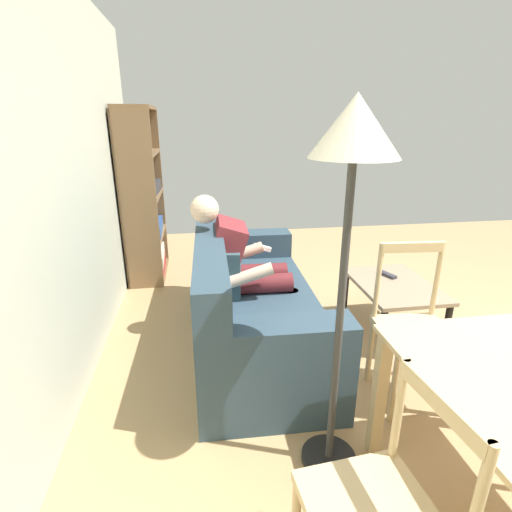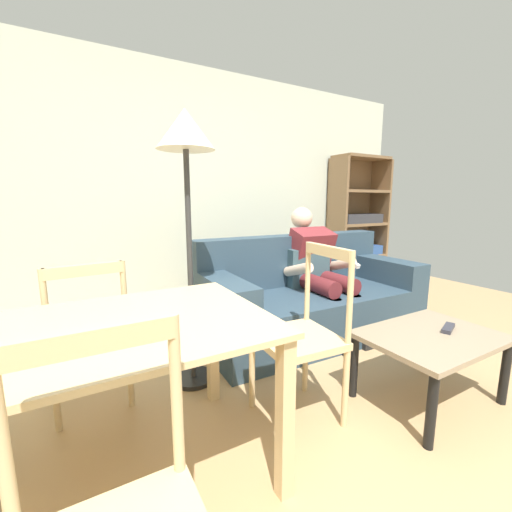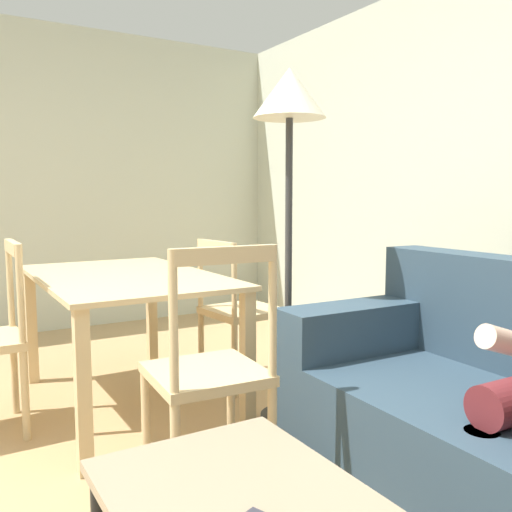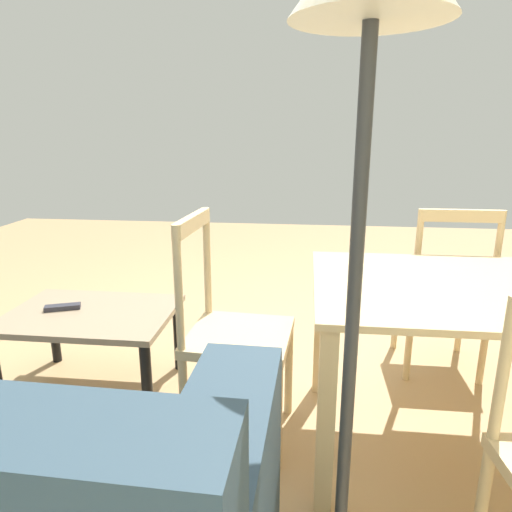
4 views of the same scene
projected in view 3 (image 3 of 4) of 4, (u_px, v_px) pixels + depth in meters
The scene contains 4 objects.
dining_table at pixel (125, 293), 2.96m from camera, with size 1.43×0.88×0.73m.
dining_chair_near_wall at pixel (239, 311), 3.34m from camera, with size 0.46×0.46×0.89m.
dining_chair_facing_couch at pixel (209, 374), 2.08m from camera, with size 0.45×0.45×0.98m.
floor_lamp at pixel (289, 126), 2.66m from camera, with size 0.36×0.36×1.77m.
Camera 3 is at (1.89, -0.20, 1.15)m, focal length 38.19 mm.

